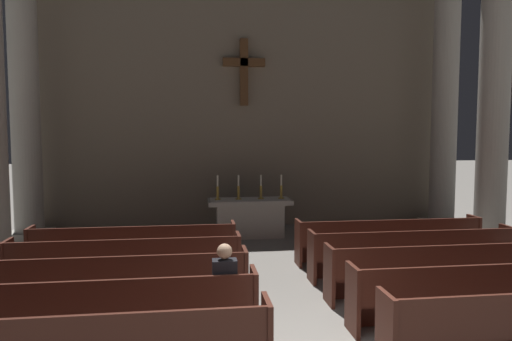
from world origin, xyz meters
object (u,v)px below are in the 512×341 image
object	(u,v)px
lone_worshipper	(224,289)
pew_right_row_4	(413,253)
pew_left_row_3	(116,284)
pew_left_row_4	(126,264)
pew_right_row_2	(486,293)
candlestick_inner_left	(238,192)
candlestick_outer_left	(218,192)
pew_left_row_5	(135,248)
candlestick_inner_right	(261,191)
column_right_third	(494,107)
pew_left_row_2	(101,312)
altar	(250,217)
pew_right_row_5	(389,240)
pew_right_row_3	(444,270)
column_left_fourth	(25,109)
candlestick_outer_right	(281,191)
column_right_fourth	(444,112)

from	to	relation	value
lone_worshipper	pew_right_row_4	bearing A→B (deg)	30.46
pew_right_row_4	lone_worshipper	size ratio (longest dim) A/B	3.02
pew_left_row_3	pew_right_row_4	distance (m)	5.40
pew_left_row_4	pew_right_row_2	xyz separation A→B (m)	(5.28, -2.22, 0.00)
lone_worshipper	candlestick_inner_left	bearing A→B (deg)	82.84
candlestick_outer_left	pew_left_row_4	bearing A→B (deg)	-114.28
pew_left_row_5	candlestick_inner_right	xyz separation A→B (m)	(2.94, 2.86, 0.74)
pew_right_row_2	column_right_third	xyz separation A→B (m)	(3.10, 4.49, 2.91)
candlestick_inner_left	pew_left_row_2	bearing A→B (deg)	-110.71
pew_left_row_2	altar	distance (m)	6.73
pew_left_row_3	candlestick_outer_left	xyz separation A→B (m)	(1.79, 5.08, 0.74)
altar	pew_left_row_4	bearing A→B (deg)	-123.64
pew_left_row_5	column_right_third	distance (m)	8.95
pew_left_row_2	pew_right_row_2	xyz separation A→B (m)	(5.28, 0.00, 0.00)
pew_left_row_2	altar	bearing A→B (deg)	66.90
candlestick_inner_left	candlestick_inner_right	distance (m)	0.60
pew_left_row_5	pew_right_row_5	bearing A→B (deg)	0.00
pew_right_row_3	lone_worshipper	distance (m)	3.87
pew_right_row_3	lone_worshipper	bearing A→B (deg)	-163.89
pew_left_row_5	column_left_fourth	size ratio (longest dim) A/B	0.57
column_left_fourth	altar	distance (m)	6.43
candlestick_inner_left	altar	bearing A→B (deg)	0.00
candlestick_inner_right	lone_worshipper	size ratio (longest dim) A/B	0.49
candlestick_outer_right	lone_worshipper	bearing A→B (deg)	-107.35
pew_right_row_5	lone_worshipper	distance (m)	4.97
pew_left_row_5	candlestick_inner_right	world-z (taller)	candlestick_inner_right
candlestick_outer_left	altar	bearing A→B (deg)	0.00
pew_right_row_4	pew_left_row_3	bearing A→B (deg)	-168.12
column_right_fourth	candlestick_inner_right	xyz separation A→B (m)	(-5.44, -0.52, -2.17)
pew_right_row_5	candlestick_inner_right	xyz separation A→B (m)	(-2.34, 2.86, 0.74)
column_left_fourth	pew_left_row_5	bearing A→B (deg)	-47.47
pew_left_row_5	lone_worshipper	bearing A→B (deg)	-64.55
pew_left_row_4	candlestick_outer_left	size ratio (longest dim) A/B	6.21
candlestick_inner_left	pew_left_row_4	bearing A→B (deg)	-120.53
pew_right_row_5	column_left_fourth	size ratio (longest dim) A/B	0.57
candlestick_outer_left	pew_left_row_2	bearing A→B (deg)	-106.13
column_right_fourth	lone_worshipper	world-z (taller)	column_right_fourth
pew_right_row_2	pew_right_row_4	bearing A→B (deg)	90.00
column_right_third	altar	xyz separation A→B (m)	(-5.74, 1.70, -2.85)
pew_right_row_2	column_left_fourth	xyz separation A→B (m)	(-8.38, 6.71, 2.91)
pew_left_row_5	candlestick_inner_right	size ratio (longest dim) A/B	6.21
pew_left_row_5	pew_right_row_2	bearing A→B (deg)	-32.26
pew_right_row_4	candlestick_outer_left	distance (m)	5.34
pew_right_row_3	column_right_fourth	distance (m)	7.03
pew_left_row_2	lone_worshipper	bearing A→B (deg)	1.42
pew_right_row_2	column_left_fourth	size ratio (longest dim) A/B	0.57
column_left_fourth	pew_left_row_4	bearing A→B (deg)	-55.39
pew_left_row_5	pew_right_row_4	xyz separation A→B (m)	(5.28, -1.11, 0.00)
pew_right_row_4	pew_right_row_2	bearing A→B (deg)	-90.00
pew_right_row_4	pew_right_row_5	xyz separation A→B (m)	(0.00, 1.11, 0.00)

